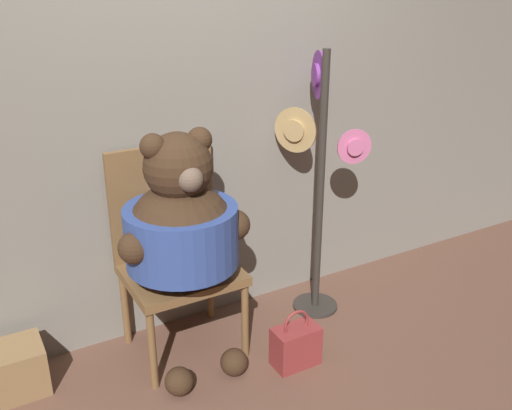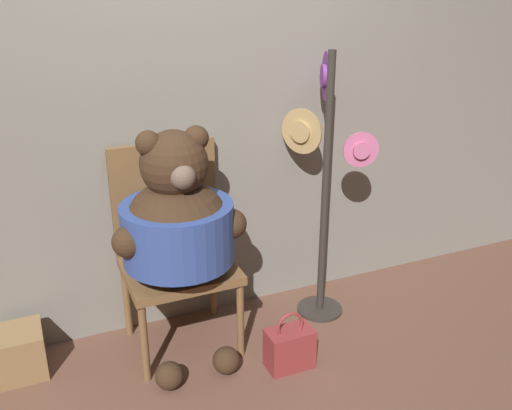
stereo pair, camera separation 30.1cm
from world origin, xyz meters
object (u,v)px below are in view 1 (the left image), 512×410
Objects in this scene: hat_display_rack at (318,174)px; handbag_on_ground at (296,345)px; teddy_bear at (182,229)px; chair at (174,246)px.

hat_display_rack is 4.77× the size of handbag_on_ground.
teddy_bear reaches higher than handbag_on_ground.
chair is 0.26m from teddy_bear.
teddy_bear is (-0.02, -0.18, 0.18)m from chair.
hat_display_rack reaches higher than chair.
chair is at bearing 176.30° from hat_display_rack.
handbag_on_ground is at bearing -34.61° from teddy_bear.
chair is 0.84m from handbag_on_ground.
hat_display_rack is 0.98m from handbag_on_ground.
hat_display_rack reaches higher than handbag_on_ground.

